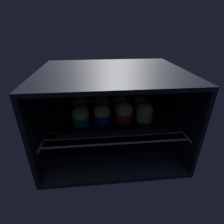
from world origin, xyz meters
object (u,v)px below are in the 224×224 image
muffin_row0_col2 (124,112)px  muffin_row1_col1 (102,105)px  baking_tray (112,118)px  muffin_row0_col1 (102,114)px  muffin_row0_col0 (80,116)px  muffin_row1_col2 (120,104)px  muffin_row1_col3 (140,104)px  muffin_row0_col3 (145,112)px  muffin_row1_col0 (80,106)px

muffin_row0_col2 → muffin_row1_col1: 12.39cm
baking_tray → muffin_row0_col1: bearing=-137.1°
muffin_row0_col0 → muffin_row0_col2: size_ratio=0.95×
muffin_row0_col1 → muffin_row1_col2: bearing=45.2°
muffin_row0_col0 → muffin_row1_col2: 19.80cm
baking_tray → muffin_row1_col3: bearing=18.1°
muffin_row0_col3 → muffin_row0_col1: bearing=179.4°
muffin_row0_col0 → muffin_row1_col1: size_ratio=0.96×
muffin_row1_col3 → muffin_row0_col3: bearing=-92.3°
muffin_row0_col1 → muffin_row0_col3: size_ratio=1.01×
muffin_row0_col2 → muffin_row1_col3: muffin_row0_col2 is taller
muffin_row0_col0 → muffin_row0_col3: size_ratio=1.01×
baking_tray → muffin_row1_col2: muffin_row1_col2 is taller
baking_tray → muffin_row1_col1: size_ratio=5.10×
muffin_row0_col0 → muffin_row1_col1: bearing=45.2°
muffin_row1_col3 → muffin_row1_col2: bearing=179.2°
muffin_row0_col2 → muffin_row1_col1: size_ratio=1.00×
muffin_row1_col2 → muffin_row1_col3: 9.44cm
muffin_row1_col2 → muffin_row1_col3: muffin_row1_col2 is taller
muffin_row1_col0 → muffin_row1_col3: size_ratio=1.13×
muffin_row1_col1 → baking_tray: bearing=-47.0°
muffin_row0_col1 → muffin_row1_col0: muffin_row1_col0 is taller
muffin_row0_col3 → muffin_row1_col0: 28.62cm
muffin_row0_col0 → muffin_row1_col2: muffin_row1_col2 is taller
muffin_row0_col3 → muffin_row1_col1: 19.59cm
muffin_row0_col3 → muffin_row1_col3: 8.85cm
baking_tray → muffin_row1_col1: bearing=133.0°
muffin_row0_col2 → muffin_row1_col3: bearing=44.0°
muffin_row1_col0 → muffin_row0_col1: bearing=-41.5°
muffin_row1_col2 → muffin_row0_col1: bearing=-134.8°
muffin_row1_col0 → muffin_row0_col2: bearing=-24.6°
muffin_row1_col0 → muffin_row1_col3: 27.64cm
muffin_row0_col2 → baking_tray: bearing=137.1°
muffin_row1_col0 → muffin_row1_col2: (18.21, 0.36, -0.19)cm
muffin_row0_col1 → muffin_row1_col2: size_ratio=0.98×
muffin_row1_col0 → muffin_row1_col3: (27.64, 0.22, -0.64)cm
muffin_row0_col2 → muffin_row1_col0: 20.44cm
muffin_row0_col0 → muffin_row1_col0: muffin_row1_col0 is taller
muffin_row0_col1 → muffin_row1_col0: (-9.50, 8.41, 0.22)cm
muffin_row0_col1 → muffin_row0_col3: bearing=-0.6°
muffin_row1_col1 → muffin_row1_col2: size_ratio=1.03×
muffin_row1_col1 → muffin_row1_col2: (8.40, 0.12, 0.01)cm
muffin_row0_col1 → muffin_row0_col2: 9.08cm
muffin_row0_col0 → muffin_row0_col3: bearing=0.7°
muffin_row1_col0 → muffin_row1_col1: 9.81cm
muffin_row1_col1 → muffin_row1_col2: bearing=0.8°
muffin_row0_col0 → muffin_row0_col3: 26.58cm
muffin_row1_col0 → muffin_row0_col0: bearing=-85.4°
muffin_row0_col0 → muffin_row1_col1: 12.91cm
muffin_row0_col0 → muffin_row0_col1: same height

